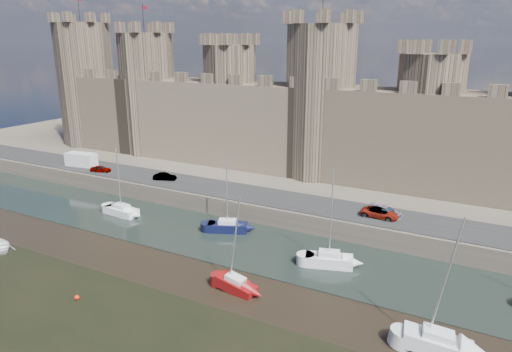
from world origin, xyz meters
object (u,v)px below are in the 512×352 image
Objects in this scene: van at (81,160)px; sailboat_2 at (329,259)px; sailboat_0 at (121,210)px; car_0 at (101,169)px; sailboat_5 at (437,342)px; sailboat_4 at (236,284)px; car_2 at (386,211)px; sailboat_1 at (228,226)px; car_1 at (165,177)px; car_3 at (380,213)px.

sailboat_2 is at bearing -19.74° from van.
van is at bearing 156.28° from sailboat_0.
car_0 is at bearing -19.43° from van.
sailboat_4 is at bearing 169.58° from sailboat_5.
sailboat_1 is (-17.67, -8.40, -2.31)m from car_2.
car_2 reaches higher than car_0.
sailboat_1 is at bearing 130.38° from sailboat_4.
sailboat_5 is at bearing -25.76° from van.
sailboat_2 is (30.11, -10.35, -2.23)m from car_1.
sailboat_0 is at bearing 160.78° from sailboat_2.
sailboat_4 is at bearing -32.40° from van.
sailboat_5 is (59.90, -19.55, -2.86)m from van.
car_1 is at bearing 92.38° from car_3.
sailboat_5 is (26.34, -12.19, 0.01)m from sailboat_1.
sailboat_0 is 0.95× the size of sailboat_1.
car_1 is 0.33× the size of sailboat_2.
sailboat_2 is at bearing 172.14° from car_2.
sailboat_0 is at bearing 163.79° from sailboat_4.
car_3 is at bearing 70.47° from sailboat_4.
car_1 is at bearing 145.83° from sailboat_5.
car_0 is 0.62× the size of van.
sailboat_5 is (54.24, -18.37, -2.26)m from car_0.
car_1 is at bearing -102.35° from car_0.
car_3 is 0.46× the size of sailboat_4.
car_0 is at bearing 149.93° from sailboat_0.
sailboat_4 is (23.94, -9.84, -0.02)m from sailboat_0.
car_3 is at bearing 0.21° from sailboat_1.
sailboat_0 reaches higher than car_3.
car_1 is 0.37× the size of sailboat_0.
sailboat_4 is (-6.33, -8.90, -0.12)m from sailboat_2.
car_3 is at bearing -7.73° from van.
sailboat_2 is at bearing 2.29° from sailboat_0.
car_2 is 11.96m from sailboat_2.
sailboat_0 is (11.97, -8.12, -2.31)m from car_0.
car_3 is at bearing 56.95° from sailboat_2.
car_3 is 0.45× the size of sailboat_1.
sailboat_0 is (-33.60, -10.33, -2.35)m from car_2.
sailboat_5 reaches higher than car_0.
van is at bearing 144.74° from sailboat_1.
sailboat_1 is at bearing -120.93° from car_0.
van reaches higher than car_1.
van is at bearing 70.72° from car_1.
sailboat_5 is at bearing -55.28° from sailboat_2.
car_0 is 0.34× the size of sailboat_1.
car_1 reaches higher than car_0.
car_3 is at bearing 164.77° from car_2.
sailboat_1 reaches higher than car_2.
sailboat_2 reaches higher than sailboat_0.
car_3 is 21.68m from sailboat_5.
sailboat_1 is at bearing 151.25° from sailboat_2.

